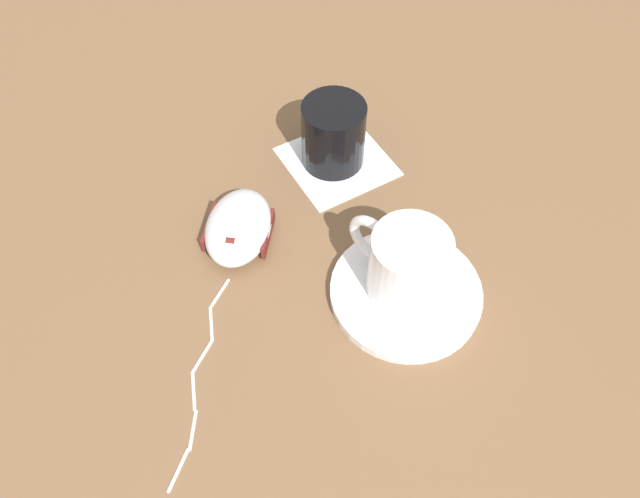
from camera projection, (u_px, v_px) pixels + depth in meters
ground_plane at (335, 274)px, 0.64m from camera, size 3.00×3.00×0.00m
saucer at (406, 293)px, 0.62m from camera, size 0.15×0.15×0.01m
coffee_cup at (406, 263)px, 0.59m from camera, size 0.08×0.11×0.07m
computer_mouse at (238, 227)px, 0.65m from camera, size 0.12×0.11×0.04m
mouse_cable at (200, 373)px, 0.58m from camera, size 0.19×0.10×0.00m
napkin_under_glass at (337, 161)px, 0.73m from camera, size 0.15×0.15×0.00m
drinking_glass at (333, 134)px, 0.70m from camera, size 0.07×0.07×0.08m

